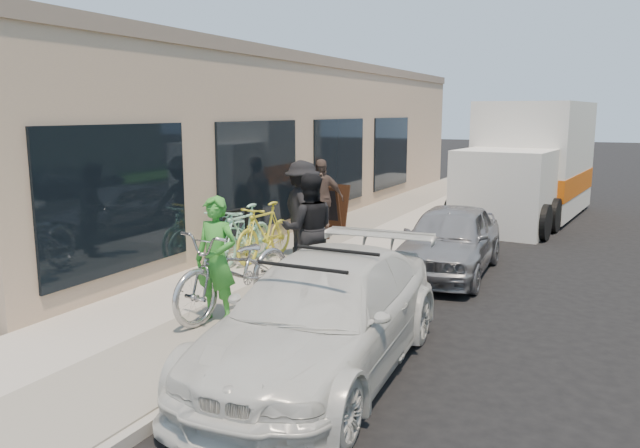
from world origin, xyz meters
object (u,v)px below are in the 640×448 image
(cruiser_bike_b, at_px, (234,235))
(cruiser_bike_c, at_px, (265,232))
(sedan_white, at_px, (323,317))
(man_standing, at_px, (309,229))
(tandem_bike, at_px, (236,270))
(woman_rider, at_px, (216,259))
(bike_rack, at_px, (236,229))
(moving_truck, at_px, (530,167))
(sedan_silver, at_px, (450,240))
(bystander_a, at_px, (302,210))
(bystander_b, at_px, (320,199))
(sandwich_board, at_px, (332,206))
(cruiser_bike_a, at_px, (243,235))

(cruiser_bike_b, distance_m, cruiser_bike_c, 0.57)
(sedan_white, height_order, man_standing, man_standing)
(tandem_bike, distance_m, woman_rider, 0.46)
(bike_rack, height_order, cruiser_bike_c, cruiser_bike_c)
(sedan_white, bearing_deg, moving_truck, 83.93)
(woman_rider, height_order, man_standing, man_standing)
(sedan_silver, relative_size, tandem_bike, 1.60)
(bystander_a, bearing_deg, tandem_bike, 141.00)
(man_standing, bearing_deg, sedan_silver, -160.51)
(sedan_silver, bearing_deg, moving_truck, 84.10)
(bike_rack, xyz_separation_m, bystander_b, (0.51, 2.52, 0.29))
(woman_rider, height_order, cruiser_bike_b, woman_rider)
(sedan_white, distance_m, tandem_bike, 2.05)
(sedan_white, height_order, woman_rider, woman_rider)
(sedan_silver, relative_size, cruiser_bike_c, 2.06)
(sandwich_board, bearing_deg, woman_rider, -70.11)
(sandwich_board, relative_size, sedan_silver, 0.28)
(sedan_silver, relative_size, cruiser_bike_a, 2.05)
(woman_rider, xyz_separation_m, bystander_a, (-0.64, 3.63, 0.09))
(sedan_silver, xyz_separation_m, bystander_b, (-3.18, 1.22, 0.40))
(tandem_bike, bearing_deg, woman_rider, -87.21)
(sedan_silver, bearing_deg, sedan_white, -94.35)
(sedan_white, bearing_deg, bystander_a, 116.76)
(moving_truck, relative_size, man_standing, 3.70)
(bike_rack, relative_size, sedan_silver, 0.26)
(bystander_b, bearing_deg, sandwich_board, 76.60)
(sandwich_board, relative_size, moving_truck, 0.15)
(bike_rack, distance_m, sandwich_board, 3.76)
(man_standing, height_order, bystander_b, man_standing)
(tandem_bike, height_order, cruiser_bike_a, tandem_bike)
(bystander_a, bearing_deg, sedan_silver, -125.59)
(sandwich_board, xyz_separation_m, bystander_b, (0.29, -1.23, 0.35))
(tandem_bike, xyz_separation_m, woman_rider, (-0.04, -0.40, 0.23))
(bike_rack, distance_m, bystander_b, 2.59)
(bystander_a, bearing_deg, man_standing, 160.13)
(man_standing, distance_m, cruiser_bike_c, 1.89)
(sedan_silver, relative_size, bystander_a, 1.97)
(cruiser_bike_a, bearing_deg, sedan_silver, 26.26)
(moving_truck, height_order, bystander_b, moving_truck)
(tandem_bike, relative_size, cruiser_bike_a, 1.28)
(sedan_white, relative_size, cruiser_bike_a, 2.57)
(bike_rack, xyz_separation_m, sedan_silver, (3.70, 1.30, -0.11))
(cruiser_bike_a, xyz_separation_m, bystander_b, (0.22, 2.74, 0.33))
(man_standing, xyz_separation_m, bystander_b, (-1.47, 3.43, -0.02))
(bike_rack, xyz_separation_m, cruiser_bike_a, (0.29, -0.22, -0.04))
(sedan_white, distance_m, woman_rider, 1.95)
(sedan_silver, distance_m, tandem_bike, 4.39)
(woman_rider, bearing_deg, sedan_white, -19.31)
(cruiser_bike_a, bearing_deg, tandem_bike, -56.51)
(cruiser_bike_c, bearing_deg, sedan_silver, 22.07)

